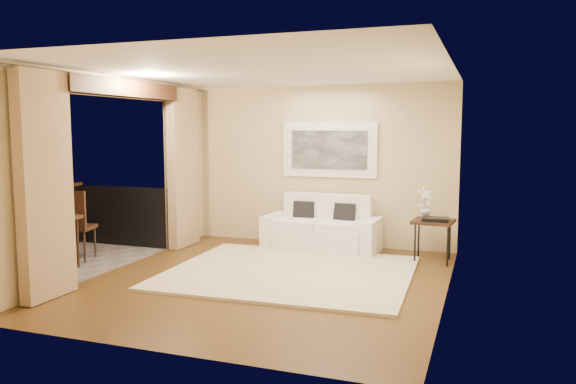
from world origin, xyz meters
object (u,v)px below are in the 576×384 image
at_px(bistro_table, 48,222).
at_px(balcony_chair_near, 42,228).
at_px(balcony_chair_far, 74,220).
at_px(orchid, 425,203).
at_px(side_table, 433,224).
at_px(sofa, 323,230).
at_px(ice_bucket, 47,208).

bearing_deg(bistro_table, balcony_chair_near, 141.07).
relative_size(balcony_chair_far, balcony_chair_near, 1.21).
distance_m(orchid, balcony_chair_near, 5.73).
distance_m(bistro_table, balcony_chair_near, 0.65).
distance_m(orchid, balcony_chair_far, 5.25).
xyz_separation_m(orchid, balcony_chair_near, (-5.35, -2.03, -0.37)).
height_order(balcony_chair_far, balcony_chair_near, balcony_chair_far).
height_order(side_table, orchid, orchid).
height_order(sofa, ice_bucket, ice_bucket).
distance_m(sofa, balcony_chair_far, 3.85).
height_order(orchid, balcony_chair_near, orchid).
bearing_deg(ice_bucket, side_table, 23.13).
height_order(orchid, bistro_table, orchid).
bearing_deg(balcony_chair_far, bistro_table, 77.86).
height_order(sofa, side_table, sofa).
xyz_separation_m(side_table, balcony_chair_far, (-5.03, -1.77, 0.05)).
relative_size(balcony_chair_near, ice_bucket, 4.39).
distance_m(sofa, balcony_chair_near, 4.31).
bearing_deg(ice_bucket, balcony_chair_far, 77.74).
xyz_separation_m(bistro_table, ice_bucket, (-0.12, 0.12, 0.18)).
bearing_deg(balcony_chair_near, side_table, 20.66).
distance_m(orchid, bistro_table, 5.43).
bearing_deg(side_table, balcony_chair_near, -160.73).
xyz_separation_m(side_table, balcony_chair_near, (-5.48, -1.92, -0.07)).
distance_m(sofa, side_table, 1.82).
bearing_deg(balcony_chair_far, orchid, -174.49).
distance_m(side_table, balcony_chair_near, 5.81).
xyz_separation_m(orchid, bistro_table, (-4.86, -2.42, -0.19)).
bearing_deg(ice_bucket, balcony_chair_near, 143.19).
xyz_separation_m(bistro_table, balcony_chair_far, (-0.03, 0.54, -0.06)).
height_order(side_table, bistro_table, bistro_table).
height_order(bistro_table, ice_bucket, ice_bucket).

